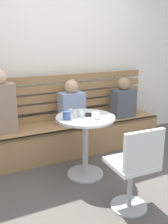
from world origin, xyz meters
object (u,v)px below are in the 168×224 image
at_px(person_child_middle, 123,100).
at_px(cup_mug_blue, 67,115).
at_px(booth_bench, 71,138).
at_px(phone_on_table, 88,115).
at_px(cup_glass_short, 81,113).
at_px(white_chair, 135,167).
at_px(person_child_left, 72,104).
at_px(person_adult, 1,105).
at_px(cup_ceramic_white, 96,116).
at_px(cafe_table, 85,135).
at_px(cup_espresso_small, 71,112).

relative_size(person_child_middle, cup_mug_blue, 6.32).
height_order(booth_bench, phone_on_table, phone_on_table).
bearing_deg(booth_bench, phone_on_table, -94.32).
height_order(booth_bench, cup_glass_short, cup_glass_short).
bearing_deg(cup_glass_short, cup_mug_blue, -167.64).
distance_m(white_chair, person_child_left, 1.53).
relative_size(person_adult, cup_ceramic_white, 10.14).
xyz_separation_m(cafe_table, phone_on_table, (0.06, 0.04, 0.23)).
relative_size(booth_bench, person_adult, 3.33).
xyz_separation_m(person_child_middle, cup_glass_short, (-1.01, -0.61, 0.08)).
bearing_deg(cup_espresso_small, person_child_left, 65.19).
xyz_separation_m(cup_glass_short, phone_on_table, (0.10, 0.00, -0.04)).
xyz_separation_m(cup_ceramic_white, cup_glass_short, (-0.10, 0.17, 0.01)).
xyz_separation_m(cafe_table, white_chair, (0.11, -0.81, -0.05)).
distance_m(booth_bench, person_adult, 1.09).
relative_size(person_child_left, person_child_middle, 1.03).
distance_m(booth_bench, cup_mug_blue, 0.95).
relative_size(white_chair, person_child_middle, 1.42).
distance_m(cafe_table, cup_glass_short, 0.27).
xyz_separation_m(person_adult, cup_glass_short, (0.77, -0.68, -0.03)).
distance_m(booth_bench, person_child_middle, 0.99).
bearing_deg(cup_mug_blue, booth_bench, 63.76).
height_order(white_chair, person_adult, person_adult).
bearing_deg(phone_on_table, cup_mug_blue, 36.65).
bearing_deg(booth_bench, cup_ceramic_white, -93.09).
bearing_deg(white_chair, cafe_table, 97.64).
bearing_deg(cup_ceramic_white, phone_on_table, 91.66).
bearing_deg(person_child_left, cup_ceramic_white, -94.79).
bearing_deg(person_adult, cafe_table, -41.46).
bearing_deg(booth_bench, cup_glass_short, -102.79).
distance_m(booth_bench, white_chair, 1.52).
height_order(cafe_table, cup_ceramic_white, cup_ceramic_white).
distance_m(person_child_middle, cup_mug_blue, 1.37).
relative_size(person_adult, cup_mug_blue, 8.54).
bearing_deg(booth_bench, cafe_table, -98.93).
height_order(person_child_middle, cup_espresso_small, person_child_middle).
distance_m(booth_bench, cafe_table, 0.75).
height_order(cafe_table, person_child_middle, person_child_middle).
bearing_deg(cup_mug_blue, cup_glass_short, 12.36).
relative_size(cup_glass_short, phone_on_table, 0.57).
bearing_deg(cup_ceramic_white, booth_bench, 86.91).
relative_size(cup_espresso_small, cup_ceramic_white, 0.70).
bearing_deg(cafe_table, person_child_middle, 33.87).
relative_size(white_chair, person_adult, 1.05).
height_order(cafe_table, person_child_left, person_child_left).
relative_size(booth_bench, cup_espresso_small, 48.21).
distance_m(cafe_table, phone_on_table, 0.24).
bearing_deg(cup_ceramic_white, person_child_middle, 40.74).
xyz_separation_m(person_child_middle, cup_espresso_small, (-1.07, -0.47, 0.06)).
distance_m(booth_bench, person_child_left, 0.49).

